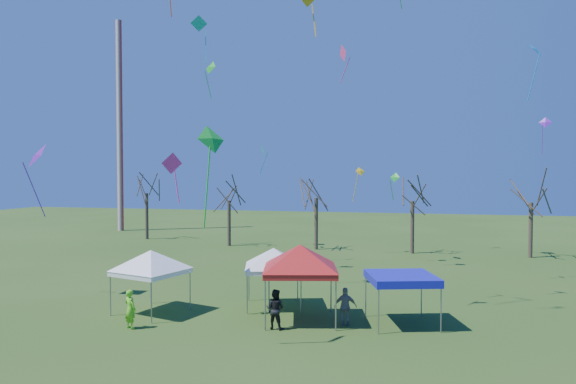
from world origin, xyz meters
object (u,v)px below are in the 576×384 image
at_px(radio_mast, 120,126).
at_px(person_grey, 345,307).
at_px(tree_2, 316,179).
at_px(tent_white_mid, 274,252).
at_px(tent_white_west, 151,254).
at_px(tent_blue, 401,279).
at_px(tree_0, 146,177).
at_px(person_dark, 275,309).
at_px(tree_4, 531,183).
at_px(person_green, 130,309).
at_px(tree_3, 413,182).
at_px(tent_red, 300,250).
at_px(tree_1, 229,184).

relative_size(radio_mast, person_grey, 14.65).
bearing_deg(tree_2, tent_white_mid, -85.59).
bearing_deg(tent_white_west, tent_white_mid, 24.38).
height_order(tent_blue, person_grey, tent_blue).
distance_m(tree_0, person_dark, 34.56).
distance_m(tree_4, person_green, 33.16).
bearing_deg(radio_mast, tree_4, -12.99).
xyz_separation_m(tree_2, tree_3, (8.40, -0.33, -0.21)).
relative_size(radio_mast, person_green, 14.51).
height_order(tree_2, tent_white_mid, tree_2).
height_order(person_grey, person_green, person_green).
relative_size(tree_2, tent_white_mid, 2.16).
height_order(tree_4, tent_red, tree_4).
relative_size(tree_1, tent_red, 1.67).
distance_m(tent_red, person_dark, 2.95).
bearing_deg(tent_blue, tree_3, 88.80).
height_order(tent_white_west, tent_red, tent_red).
height_order(tree_4, tent_white_mid, tree_4).
bearing_deg(tent_red, tree_2, 98.67).
height_order(tree_2, person_grey, tree_2).
bearing_deg(tree_3, person_grey, -97.35).
bearing_deg(tree_1, tree_0, 164.82).
bearing_deg(person_green, tree_2, -75.20).
xyz_separation_m(tree_4, tent_red, (-14.32, -21.92, -2.77)).
distance_m(radio_mast, tree_0, 11.45).
height_order(radio_mast, tree_4, radio_mast).
relative_size(tent_blue, person_green, 2.07).
xyz_separation_m(tent_white_mid, person_green, (-5.13, -5.05, -1.95)).
xyz_separation_m(tent_red, person_dark, (-0.80, -1.50, -2.42)).
relative_size(tree_3, tree_4, 1.00).
relative_size(tent_white_west, tent_blue, 1.08).
xyz_separation_m(tree_3, person_grey, (-2.87, -22.24, -5.23)).
xyz_separation_m(tent_red, tent_blue, (4.55, 0.48, -1.21)).
height_order(radio_mast, tree_3, radio_mast).
bearing_deg(tent_white_mid, tent_blue, -14.04).
relative_size(tree_1, person_green, 4.38).
distance_m(tree_1, tree_3, 16.81).
relative_size(tree_1, tree_4, 0.96).
xyz_separation_m(radio_mast, person_dark, (28.24, -33.42, -11.63)).
relative_size(radio_mast, tree_2, 3.06).
bearing_deg(tree_0, person_grey, -46.81).
height_order(tree_2, person_dark, tree_2).
distance_m(person_grey, person_dark, 3.17).
xyz_separation_m(tent_red, person_green, (-6.97, -2.97, -2.43)).
bearing_deg(tree_1, person_grey, -58.63).
bearing_deg(person_dark, tent_white_mid, -68.06).
xyz_separation_m(tree_4, tent_blue, (-9.77, -21.44, -3.98)).
distance_m(tree_2, tent_red, 22.75).
distance_m(tent_white_mid, person_grey, 5.01).
bearing_deg(tree_2, tent_red, -81.33).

